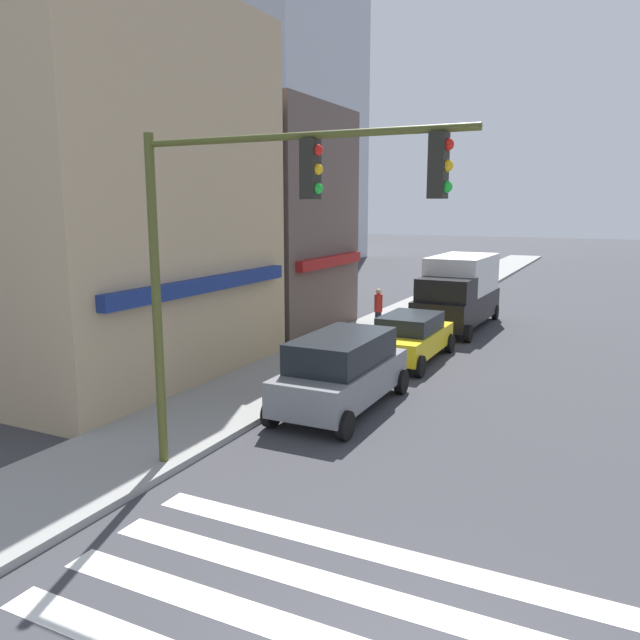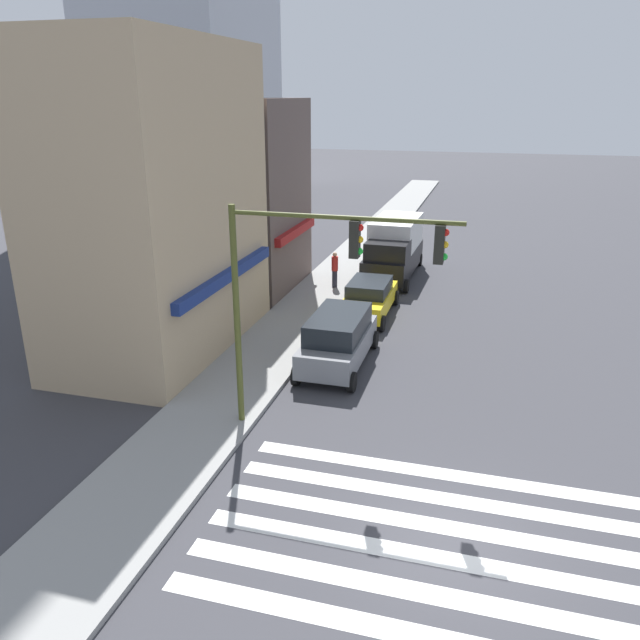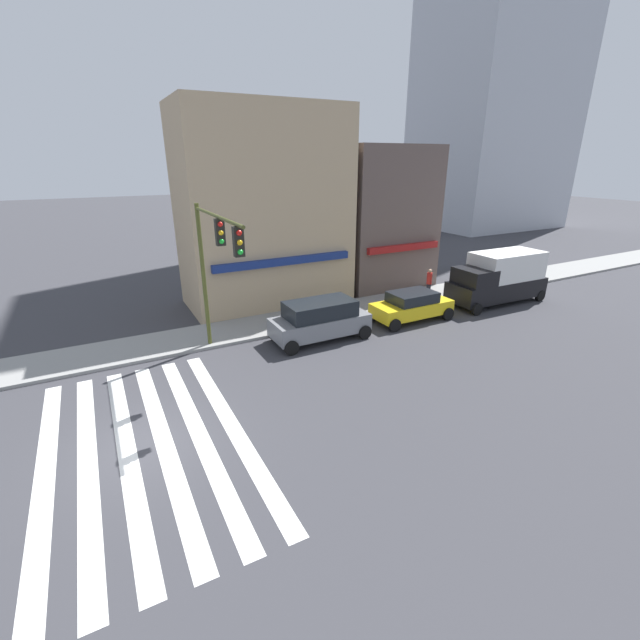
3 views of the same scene
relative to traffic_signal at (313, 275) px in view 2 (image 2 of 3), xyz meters
The scene contains 9 objects.
ground_plane 7.32m from the traffic_signal, 131.18° to the right, with size 200.00×200.00×0.00m, color #38383D.
sidewalk_left 6.80m from the traffic_signal, 137.95° to the left, with size 120.00×3.00×0.15m.
crosswalk_stripes 7.31m from the traffic_signal, 131.18° to the right, with size 5.80×10.80×0.01m.
storefront_row 10.70m from the traffic_signal, 43.09° to the left, with size 15.89×5.30×11.00m.
traffic_signal is the anchor object (origin of this frame).
suv_grey 6.17m from the traffic_signal, ahead, with size 4.71×2.12×1.94m.
sedan_yellow 11.18m from the traffic_signal, ahead, with size 4.41×2.02×1.59m.
box_truck_black 17.30m from the traffic_signal, ahead, with size 6.26×2.42×3.04m.
pedestrian_red_jacket 14.54m from the traffic_signal, 11.93° to the left, with size 0.32×0.32×1.77m.
Camera 2 is at (-11.40, -0.22, 9.17)m, focal length 35.00 mm.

